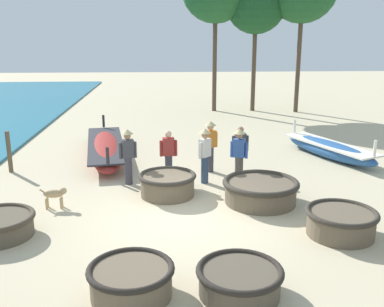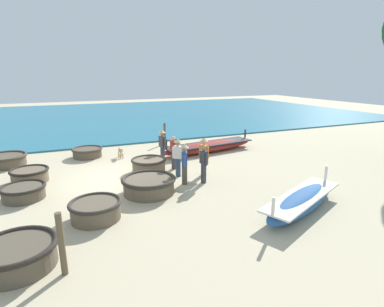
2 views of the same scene
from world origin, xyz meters
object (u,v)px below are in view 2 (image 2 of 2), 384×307
object	(u,v)px
fisherman_hauling	(204,154)
fisherman_standing_left	(162,144)
long_boat_ochre_hull	(209,146)
dog	(121,151)
mooring_post_mid_beach	(62,244)
coracle_nearest	(87,152)
coracle_tilted	(5,160)
long_boat_blue_hull	(302,201)
coracle_front_right	(17,254)
coracle_beside_post	(149,165)
mooring_post_shoreline	(165,134)
fisherman_by_coracle	(184,161)
fisherman_crouching	(174,152)
fisherman_with_hat	(204,163)
coracle_far_right	(24,192)
fisherman_standing_right	(178,155)
coracle_center	(96,209)
coracle_weathered	(149,184)
coracle_upturned	(30,175)

from	to	relation	value
fisherman_hauling	fisherman_standing_left	xyz separation A→B (m)	(-2.53, -1.08, 0.00)
long_boat_ochre_hull	dog	world-z (taller)	long_boat_ochre_hull
mooring_post_mid_beach	coracle_nearest	bearing A→B (deg)	172.72
coracle_tilted	long_boat_blue_hull	bearing A→B (deg)	45.78
coracle_front_right	coracle_tilted	bearing A→B (deg)	-170.58
fisherman_hauling	mooring_post_mid_beach	world-z (taller)	fisherman_hauling
coracle_front_right	fisherman_hauling	bearing A→B (deg)	122.14
coracle_beside_post	mooring_post_shoreline	bearing A→B (deg)	154.39
long_boat_blue_hull	dog	world-z (taller)	long_boat_blue_hull
fisherman_by_coracle	fisherman_crouching	bearing A→B (deg)	172.06
coracle_beside_post	long_boat_blue_hull	xyz separation A→B (m)	(5.83, 3.55, -0.03)
coracle_beside_post	fisherman_with_hat	size ratio (longest dim) A/B	1.02
coracle_front_right	mooring_post_shoreline	xyz separation A→B (m)	(-10.67, 7.06, 0.34)
coracle_far_right	coracle_tilted	xyz separation A→B (m)	(-4.86, -1.25, 0.03)
fisherman_standing_right	dog	distance (m)	4.40
coracle_far_right	fisherman_with_hat	distance (m)	6.71
coracle_center	fisherman_by_coracle	xyz separation A→B (m)	(-1.73, 3.62, 0.64)
coracle_center	coracle_weathered	bearing A→B (deg)	124.13
coracle_nearest	coracle_far_right	size ratio (longest dim) A/B	1.05
coracle_front_right	dog	bearing A→B (deg)	155.47
fisherman_by_coracle	mooring_post_shoreline	bearing A→B (deg)	168.04
coracle_beside_post	coracle_upturned	size ratio (longest dim) A/B	1.06
fisherman_standing_left	fisherman_crouching	size ratio (longest dim) A/B	1.06
coracle_far_right	fisherman_standing_right	distance (m)	5.97
coracle_front_right	fisherman_crouching	distance (m)	8.08
long_boat_blue_hull	fisherman_with_hat	world-z (taller)	fisherman_with_hat
mooring_post_mid_beach	coracle_center	bearing A→B (deg)	159.23
coracle_nearest	coracle_beside_post	xyz separation A→B (m)	(3.74, 2.37, 0.06)
fisherman_crouching	mooring_post_mid_beach	size ratio (longest dim) A/B	1.05
coracle_nearest	long_boat_ochre_hull	world-z (taller)	long_boat_ochre_hull
coracle_weathered	fisherman_standing_right	world-z (taller)	fisherman_standing_right
mooring_post_shoreline	coracle_upturned	bearing A→B (deg)	-58.78
fisherman_standing_left	fisherman_crouching	xyz separation A→B (m)	(1.19, 0.16, -0.12)
coracle_center	fisherman_hauling	size ratio (longest dim) A/B	0.96
fisherman_standing_right	fisherman_with_hat	size ratio (longest dim) A/B	1.06
mooring_post_shoreline	coracle_beside_post	bearing A→B (deg)	-25.61
coracle_beside_post	long_boat_ochre_hull	size ratio (longest dim) A/B	0.26
coracle_far_right	fisherman_by_coracle	xyz separation A→B (m)	(0.89, 5.83, 0.68)
fisherman_standing_left	dog	xyz separation A→B (m)	(-1.73, -1.78, -0.59)
fisherman_hauling	dog	xyz separation A→B (m)	(-4.26, -2.86, -0.59)
long_boat_blue_hull	mooring_post_mid_beach	xyz separation A→B (m)	(0.48, -7.21, 0.44)
coracle_center	fisherman_crouching	size ratio (longest dim) A/B	1.02
coracle_nearest	fisherman_with_hat	distance (m)	7.27
fisherman_standing_right	dog	size ratio (longest dim) A/B	2.44
coracle_nearest	fisherman_standing_right	xyz separation A→B (m)	(4.86, 3.38, 0.68)
coracle_beside_post	long_boat_blue_hull	distance (m)	6.83
fisherman_hauling	fisherman_standing_left	bearing A→B (deg)	-156.94
long_boat_ochre_hull	mooring_post_mid_beach	bearing A→B (deg)	-42.44
mooring_post_shoreline	coracle_front_right	bearing A→B (deg)	-33.47
mooring_post_mid_beach	long_boat_ochre_hull	bearing A→B (deg)	137.56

